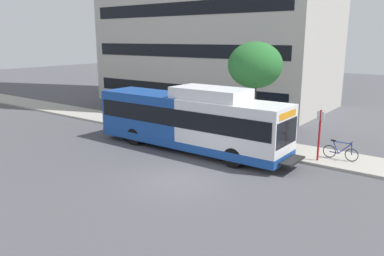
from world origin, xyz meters
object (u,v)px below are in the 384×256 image
Objects in this scene: transit_bus at (190,121)px; bicycle_parked at (341,151)px; street_tree_near_stop at (255,65)px; bus_stop_sign_pole at (320,131)px.

transit_bus reaches higher than bicycle_parked.
bicycle_parked is 0.30× the size of street_tree_near_stop.
transit_bus is 8.09m from bicycle_parked.
bicycle_parked is at bearing -69.07° from transit_bus.
transit_bus is at bearing 110.93° from bicycle_parked.
transit_bus is 6.96× the size of bicycle_parked.
street_tree_near_stop is at bearing 68.48° from bus_stop_sign_pole.
street_tree_near_stop reaches higher than transit_bus.
bus_stop_sign_pole reaches higher than bicycle_parked.
street_tree_near_stop reaches higher than bus_stop_sign_pole.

